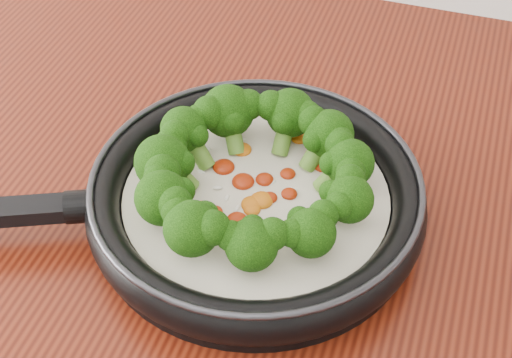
% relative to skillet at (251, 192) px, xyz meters
% --- Properties ---
extents(skillet, '(0.49, 0.39, 0.09)m').
position_rel_skillet_xyz_m(skillet, '(0.00, 0.00, 0.00)').
color(skillet, black).
rests_on(skillet, counter).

